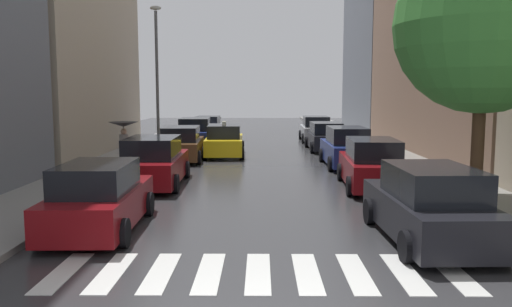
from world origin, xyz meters
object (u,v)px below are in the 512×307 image
Objects in this scene: parked_car_right_nearest at (429,206)px; parked_car_right_fourth at (325,137)px; parked_car_right_second at (372,165)px; parked_car_left_third at (182,145)px; parked_car_right_fifth at (316,130)px; parked_car_left_fourth at (195,134)px; parked_car_left_nearest at (99,199)px; parked_car_left_second at (154,163)px; lamp_post_left at (157,69)px; taxi_midroad at (224,141)px; pedestrian_foreground at (124,133)px; parked_car_left_fifth at (208,128)px; parked_car_right_third at (346,148)px; street_tree_right at (484,25)px.

parked_car_right_fourth is (-0.05, 18.14, -0.04)m from parked_car_right_nearest.
parked_car_right_fourth is (-0.15, 11.72, -0.05)m from parked_car_right_second.
parked_car_right_fourth is (7.52, 4.44, -0.02)m from parked_car_left_third.
parked_car_left_third is at bearing 143.24° from parked_car_right_fifth.
parked_car_left_fourth is 8.67m from parked_car_right_fifth.
parked_car_right_second reaches higher than parked_car_left_nearest.
parked_car_left_second is 10.81m from lamp_post_left.
taxi_midroad is (-5.62, 15.54, -0.03)m from parked_car_right_nearest.
pedestrian_foreground reaches higher than parked_car_left_nearest.
parked_car_left_fifth is 0.90× the size of taxi_midroad.
parked_car_right_third reaches higher than parked_car_right_fourth.
lamp_post_left reaches higher than parked_car_left_fourth.
parked_car_left_fourth is 4.80m from lamp_post_left.
parked_car_right_nearest is 19.66m from lamp_post_left.
pedestrian_foreground is (-9.27, -8.39, 0.90)m from parked_car_right_fourth.
parked_car_right_nearest is at bearing 179.28° from parked_car_right_fourth.
taxi_midroad reaches higher than parked_car_left_fifth.
taxi_midroad is (1.95, 1.84, -0.01)m from parked_car_left_third.
parked_car_left_third is (0.01, 12.87, 0.00)m from parked_car_left_nearest.
taxi_midroad is (1.89, -10.42, 0.02)m from parked_car_left_fifth.
parked_car_right_fourth is at bearing 7.65° from lamp_post_left.
parked_car_right_nearest is (7.53, -6.91, -0.01)m from parked_car_left_second.
parked_car_left_third is 2.68m from taxi_midroad.
parked_car_left_fifth is at bearing 27.40° from parked_car_right_third.
parked_car_right_fourth is 0.59× the size of lamp_post_left.
parked_car_right_fifth is 0.58× the size of street_tree_right.
parked_car_right_nearest is 1.01× the size of parked_car_right_second.
parked_car_left_third is at bearing 119.65° from parked_car_right_fourth.
taxi_midroad reaches higher than parked_car_right_nearest.
parked_car_right_nearest is at bearing -97.86° from parked_car_left_nearest.
parked_car_left_fifth is 0.91× the size of parked_car_right_nearest.
parked_car_left_second is 0.64× the size of street_tree_right.
parked_car_left_fourth is at bearing 44.32° from parked_car_right_third.
parked_car_left_third is 0.61× the size of street_tree_right.
parked_car_right_fourth is at bearing -102.03° from parked_car_left_fourth.
lamp_post_left is at bearing 131.70° from street_tree_right.
parked_car_right_nearest is at bearing -178.04° from parked_car_right_second.
parked_car_left_second is (0.06, 6.08, 0.04)m from parked_car_left_nearest.
taxi_midroad is 6.93m from pedestrian_foreground.
parked_car_right_fifth is 0.57× the size of lamp_post_left.
parked_car_left_nearest is at bearing 144.20° from parked_car_right_third.
parked_car_left_second reaches higher than parked_car_left_third.
parked_car_right_fifth is at bearing -63.71° from parked_car_left_fourth.
pedestrian_foreground is at bearing 100.99° from parked_car_right_third.
parked_car_right_third is at bearing -179.77° from parked_car_right_fourth.
parked_car_left_fourth reaches higher than parked_car_right_nearest.
parked_car_right_second is 2.34× the size of pedestrian_foreground.
taxi_midroad is at bearing 124.29° from street_tree_right.
parked_car_right_nearest reaches higher than parked_car_left_nearest.
parked_car_left_third is at bearing 74.59° from parked_car_right_third.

